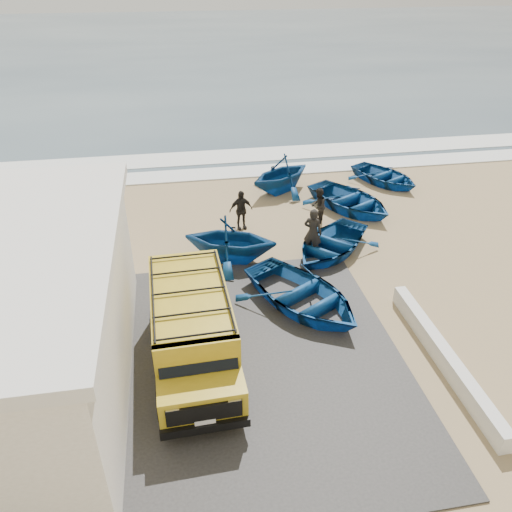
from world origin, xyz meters
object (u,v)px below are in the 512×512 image
boat_near_right (330,243)px  fisherman_middle (318,206)px  van (192,327)px  boat_far_right (385,176)px  parapet (443,356)px  boat_mid_left (230,239)px  boat_far_left (281,174)px  boat_near_left (302,295)px  boat_mid_right (350,200)px  fisherman_back (241,210)px  fisherman_front (313,233)px

boat_near_right → fisherman_middle: 2.55m
van → boat_far_right: size_ratio=1.45×
parapet → boat_near_right: (-1.31, 6.33, 0.14)m
boat_mid_left → boat_far_left: (3.15, 5.89, 0.01)m
boat_near_left → boat_far_left: 9.20m
parapet → boat_near_right: size_ratio=1.49×
boat_mid_right → fisherman_back: fisherman_back is taller
boat_near_right → van: bearing=-91.4°
parapet → boat_far_right: size_ratio=1.63×
parapet → boat_mid_right: 9.88m
parapet → boat_far_right: 12.83m
van → boat_near_left: 4.13m
boat_mid_right → fisherman_back: bearing=162.9°
boat_near_right → boat_mid_left: 3.81m
boat_mid_left → boat_mid_right: bearing=-39.6°
fisherman_front → boat_far_left: bearing=-56.6°
fisherman_middle → boat_mid_right: bearing=144.2°
van → fisherman_middle: size_ratio=3.43×
fisherman_middle → boat_mid_left: bearing=-34.8°
boat_near_left → boat_mid_right: size_ratio=1.04×
boat_near_left → boat_far_right: size_ratio=1.22×
boat_near_left → boat_far_left: size_ratio=1.31×
parapet → boat_near_left: bearing=134.8°
boat_near_left → fisherman_front: fisherman_front is taller
boat_near_left → fisherman_front: (1.15, 3.08, 0.50)m
boat_near_right → boat_mid_left: bearing=-135.7°
boat_mid_left → boat_mid_right: 6.71m
boat_near_right → boat_near_left: bearing=-75.5°
boat_mid_right → boat_far_right: 3.68m
van → boat_mid_left: 5.43m
boat_mid_right → fisherman_front: fisherman_front is taller
boat_near_right → fisherman_back: fisherman_back is taller
boat_mid_left → fisherman_middle: bearing=-39.3°
boat_mid_right → boat_far_right: size_ratio=1.17×
boat_mid_left → boat_mid_right: (5.75, 3.44, -0.45)m
parapet → boat_near_left: boat_near_left is taller
van → boat_far_right: van is taller
boat_far_left → fisherman_back: (-2.41, -3.44, -0.06)m
boat_mid_left → fisherman_middle: (4.00, 2.42, -0.12)m
van → fisherman_middle: van is taller
boat_mid_right → boat_far_left: boat_far_left is taller
boat_mid_right → boat_near_left: bearing=-148.2°
van → fisherman_back: (2.41, 7.61, -0.37)m
boat_near_right → fisherman_front: 0.91m
boat_near_right → boat_far_left: (-0.63, 5.98, 0.48)m
boat_near_right → fisherman_front: (-0.73, -0.04, 0.54)m
boat_near_left → boat_mid_left: boat_mid_left is taller
boat_mid_left → parapet: bearing=-122.1°
fisherman_back → fisherman_middle: bearing=-11.3°
van → boat_mid_left: van is taller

